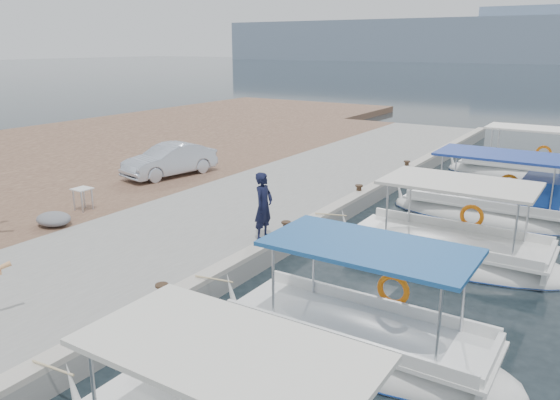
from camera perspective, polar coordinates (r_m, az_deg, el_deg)
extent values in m
plane|color=black|center=(14.51, -1.32, -7.17)|extent=(400.00, 400.00, 0.00)
cube|color=gray|center=(19.93, -0.55, 0.09)|extent=(6.00, 40.00, 0.50)
cube|color=#AEA79A|center=(18.54, 6.68, -0.25)|extent=(0.44, 40.00, 0.12)
cube|color=brown|center=(22.94, -11.10, 1.91)|extent=(4.00, 40.00, 0.50)
cube|color=brown|center=(30.58, -24.95, 4.17)|extent=(16.00, 60.00, 0.48)
cube|color=gray|center=(212.10, 14.37, 15.82)|extent=(140.00, 40.00, 14.00)
cube|color=silver|center=(6.77, -5.59, -15.31)|extent=(3.66, 1.91, 0.08)
torus|color=orange|center=(8.03, 0.12, -19.85)|extent=(0.68, 0.12, 0.68)
ellipsoid|color=silver|center=(10.94, 8.02, -15.28)|extent=(6.22, 2.08, 1.30)
ellipsoid|color=navy|center=(10.95, 8.01, -15.37)|extent=(6.25, 2.13, 0.22)
cube|color=silver|center=(10.69, 8.12, -12.99)|extent=(5.10, 1.79, 0.08)
cube|color=#1D5292|center=(9.95, 9.30, -4.89)|extent=(3.73, 1.92, 0.08)
cylinder|color=silver|center=(10.31, -0.72, -8.98)|extent=(0.05, 0.05, 1.60)
torus|color=orange|center=(11.22, 11.75, -9.16)|extent=(0.68, 0.12, 0.68)
ellipsoid|color=silver|center=(15.73, 17.02, -5.82)|extent=(6.45, 2.45, 1.30)
ellipsoid|color=navy|center=(15.74, 17.02, -5.89)|extent=(6.48, 2.50, 0.22)
cube|color=silver|center=(15.56, 17.17, -4.11)|extent=(5.29, 2.11, 0.08)
cube|color=beige|center=(15.06, 18.27, 1.67)|extent=(3.87, 2.25, 0.08)
cylinder|color=silver|center=(14.89, 11.09, -1.33)|extent=(0.05, 0.05, 1.60)
torus|color=orange|center=(16.44, 19.40, -1.59)|extent=(0.68, 0.12, 0.68)
ellipsoid|color=silver|center=(19.96, 21.10, -1.59)|extent=(6.78, 2.37, 1.30)
ellipsoid|color=navy|center=(19.97, 21.09, -1.64)|extent=(6.81, 2.42, 0.22)
cube|color=silver|center=(19.83, 21.24, -0.21)|extent=(5.56, 2.04, 0.08)
cube|color=navy|center=(19.44, 22.21, 4.37)|extent=(4.07, 2.18, 0.08)
cylinder|color=silver|center=(19.12, 16.47, 2.14)|extent=(0.05, 0.05, 1.60)
torus|color=orange|center=(20.75, 22.81, 1.60)|extent=(0.68, 0.12, 0.68)
cube|color=navy|center=(19.48, 25.78, 0.69)|extent=(1.20, 1.66, 1.00)
ellipsoid|color=silver|center=(26.60, 24.69, 2.21)|extent=(7.25, 2.07, 1.30)
ellipsoid|color=navy|center=(26.60, 24.68, 2.17)|extent=(7.28, 2.11, 0.22)
cube|color=silver|center=(26.49, 24.81, 3.26)|extent=(5.94, 1.78, 0.08)
cube|color=white|center=(26.20, 25.62, 6.70)|extent=(4.35, 1.90, 0.08)
cylinder|color=silver|center=(25.85, 21.20, 5.19)|extent=(0.05, 0.05, 1.60)
torus|color=orange|center=(27.34, 25.84, 4.46)|extent=(0.68, 0.12, 0.68)
cylinder|color=black|center=(11.98, -12.21, -9.35)|extent=(0.18, 0.18, 0.30)
cylinder|color=black|center=(11.91, -12.26, -8.70)|extent=(0.28, 0.28, 0.05)
cylinder|color=black|center=(15.63, 0.64, -2.88)|extent=(0.18, 0.18, 0.30)
cylinder|color=black|center=(15.59, 0.64, -2.36)|extent=(0.28, 0.28, 0.05)
cylinder|color=black|center=(19.88, 8.24, 1.08)|extent=(0.18, 0.18, 0.30)
cylinder|color=black|center=(19.85, 8.26, 1.49)|extent=(0.28, 0.28, 0.05)
cylinder|color=black|center=(24.42, 13.10, 3.60)|extent=(0.18, 0.18, 0.30)
cylinder|color=black|center=(24.39, 13.13, 3.94)|extent=(0.28, 0.28, 0.05)
imported|color=black|center=(14.91, -1.72, -0.65)|extent=(0.49, 0.71, 1.88)
imported|color=silver|center=(22.78, -11.45, 4.12)|extent=(2.15, 4.15, 1.30)
ellipsoid|color=slate|center=(17.56, -22.58, -1.84)|extent=(1.10, 0.90, 0.40)
cylinder|color=silver|center=(18.84, -20.74, -0.02)|extent=(0.06, 0.06, 0.70)
cylinder|color=silver|center=(18.53, -19.99, -0.20)|extent=(0.06, 0.06, 0.70)
cylinder|color=silver|center=(19.07, -19.79, 0.26)|extent=(0.06, 0.06, 0.70)
cylinder|color=silver|center=(18.76, -19.03, 0.09)|extent=(0.06, 0.06, 0.70)
cube|color=white|center=(18.71, -19.99, 1.11)|extent=(0.55, 0.55, 0.03)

